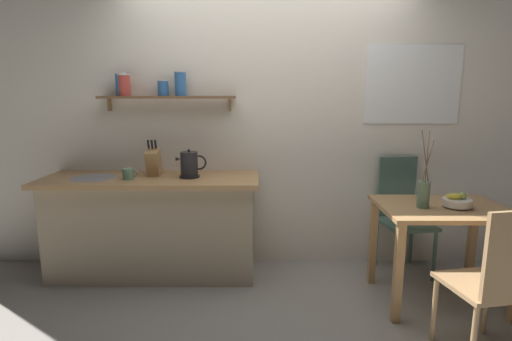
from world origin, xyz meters
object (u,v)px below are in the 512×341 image
(electric_kettle, at_px, (189,165))
(dining_chair_far, at_px, (401,210))
(dining_chair_near, at_px, (496,278))
(dining_table, at_px, (441,223))
(knife_block, at_px, (153,162))
(twig_vase, at_px, (423,193))
(coffee_mug_by_sink, at_px, (128,174))
(fruit_bowl, at_px, (456,201))

(electric_kettle, bearing_deg, dining_chair_far, 4.28)
(dining_chair_near, xyz_separation_m, dining_chair_far, (-0.08, 1.30, 0.02))
(dining_table, distance_m, dining_chair_near, 0.73)
(dining_chair_far, relative_size, electric_kettle, 3.97)
(knife_block, bearing_deg, dining_chair_near, -28.57)
(dining_chair_far, bearing_deg, twig_vase, -97.55)
(dining_chair_near, xyz_separation_m, coffee_mug_by_sink, (-2.43, 1.09, 0.39))
(dining_table, height_order, twig_vase, twig_vase)
(dining_table, xyz_separation_m, twig_vase, (-0.17, -0.04, 0.24))
(fruit_bowl, relative_size, coffee_mug_by_sink, 1.58)
(dining_table, height_order, coffee_mug_by_sink, coffee_mug_by_sink)
(twig_vase, bearing_deg, dining_table, 12.16)
(dining_chair_far, distance_m, electric_kettle, 1.92)
(twig_vase, bearing_deg, dining_chair_near, -76.92)
(knife_block, bearing_deg, fruit_bowl, -12.94)
(knife_block, xyz_separation_m, coffee_mug_by_sink, (-0.17, -0.14, -0.08))
(knife_block, distance_m, coffee_mug_by_sink, 0.24)
(electric_kettle, height_order, knife_block, knife_block)
(dining_chair_near, xyz_separation_m, twig_vase, (-0.16, 0.69, 0.33))
(dining_chair_near, bearing_deg, dining_chair_far, 93.43)
(dining_table, relative_size, dining_chair_far, 0.91)
(dining_chair_near, relative_size, twig_vase, 1.71)
(dining_chair_near, relative_size, dining_chair_far, 0.95)
(electric_kettle, bearing_deg, coffee_mug_by_sink, -171.00)
(electric_kettle, distance_m, knife_block, 0.33)
(twig_vase, height_order, electric_kettle, twig_vase)
(fruit_bowl, distance_m, knife_block, 2.42)
(dining_chair_far, relative_size, fruit_bowl, 5.07)
(fruit_bowl, bearing_deg, dining_table, 157.12)
(dining_table, height_order, dining_chair_far, dining_chair_far)
(dining_table, bearing_deg, twig_vase, -167.84)
(dining_table, xyz_separation_m, dining_chair_near, (-0.01, -0.72, -0.09))
(dining_chair_near, height_order, electric_kettle, electric_kettle)
(coffee_mug_by_sink, bearing_deg, electric_kettle, 9.00)
(fruit_bowl, bearing_deg, electric_kettle, 166.81)
(dining_chair_far, height_order, coffee_mug_by_sink, dining_chair_far)
(electric_kettle, xyz_separation_m, knife_block, (-0.32, 0.06, 0.02))
(dining_chair_far, bearing_deg, knife_block, -178.01)
(dining_chair_far, relative_size, knife_block, 3.24)
(dining_table, bearing_deg, electric_kettle, 167.24)
(twig_vase, height_order, knife_block, twig_vase)
(dining_chair_near, distance_m, twig_vase, 0.78)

